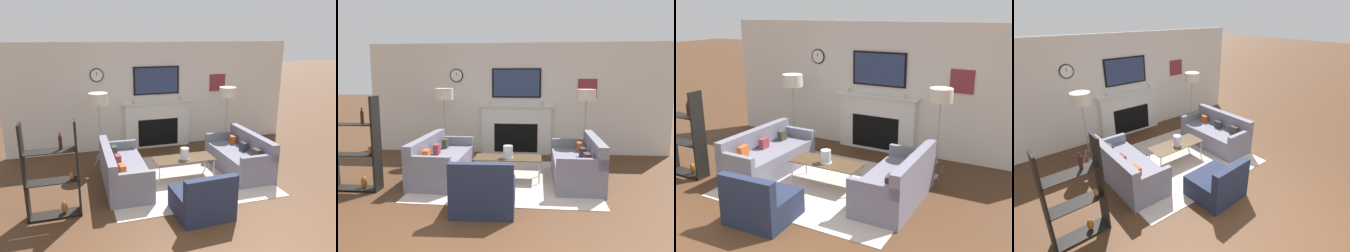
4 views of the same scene
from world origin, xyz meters
TOP-DOWN VIEW (x-y plane):
  - fireplace_wall at (0.00, 5.04)m, footprint 7.40×0.28m
  - area_rug at (0.00, 2.87)m, footprint 3.16×2.68m
  - couch_left at (-1.27, 2.87)m, footprint 0.81×1.86m
  - couch_right at (1.28, 2.87)m, footprint 0.81×1.73m
  - armchair at (-0.21, 1.40)m, footprint 0.91×0.86m
  - coffee_table at (-0.01, 2.88)m, footprint 1.24×0.53m
  - hurricane_candle at (0.00, 2.84)m, footprint 0.20×0.20m
  - floor_lamp_left at (-1.55, 4.11)m, footprint 0.41×0.41m
  - floor_lamp_right at (1.55, 4.11)m, footprint 0.40×0.40m
  - shelf_unit at (-2.49, 2.06)m, footprint 0.83×0.28m

SIDE VIEW (x-z plane):
  - area_rug at x=0.00m, z-range 0.00..0.01m
  - armchair at x=-0.21m, z-range -0.13..0.64m
  - couch_left at x=-1.27m, z-range -0.10..0.68m
  - couch_right at x=1.28m, z-range -0.11..0.71m
  - coffee_table at x=-0.01m, z-range 0.18..0.60m
  - hurricane_candle at x=0.00m, z-range 0.41..0.64m
  - shelf_unit at x=-2.49m, z-range -0.07..1.52m
  - fireplace_wall at x=0.00m, z-range -0.13..2.57m
  - floor_lamp_right at x=1.55m, z-range 0.67..2.30m
  - floor_lamp_left at x=-1.55m, z-range 0.67..2.31m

